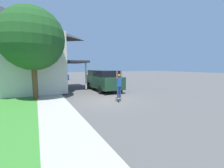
{
  "coord_description": "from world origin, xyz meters",
  "views": [
    {
      "loc": [
        -4.49,
        -9.48,
        2.36
      ],
      "look_at": [
        0.79,
        0.9,
        1.03
      ],
      "focal_mm": 24.0,
      "sensor_mm": 36.0,
      "label": 1
    }
  ],
  "objects_px": {
    "lawn_tree_near": "(32,39)",
    "suv_parked": "(103,80)",
    "skateboard": "(117,100)",
    "skateboarder": "(119,84)",
    "car_down_street": "(62,76)"
  },
  "relations": [
    {
      "from": "lawn_tree_near",
      "to": "suv_parked",
      "type": "height_order",
      "value": "lawn_tree_near"
    },
    {
      "from": "skateboard",
      "to": "lawn_tree_near",
      "type": "bearing_deg",
      "value": 148.95
    },
    {
      "from": "suv_parked",
      "to": "skateboarder",
      "type": "bearing_deg",
      "value": -101.11
    },
    {
      "from": "suv_parked",
      "to": "skateboard",
      "type": "xyz_separation_m",
      "value": [
        -1.03,
        -4.76,
        -1.0
      ]
    },
    {
      "from": "car_down_street",
      "to": "skateboard",
      "type": "distance_m",
      "value": 20.67
    },
    {
      "from": "car_down_street",
      "to": "skateboarder",
      "type": "distance_m",
      "value": 20.76
    },
    {
      "from": "lawn_tree_near",
      "to": "skateboard",
      "type": "distance_m",
      "value": 7.18
    },
    {
      "from": "car_down_street",
      "to": "skateboarder",
      "type": "bearing_deg",
      "value": -88.4
    },
    {
      "from": "lawn_tree_near",
      "to": "car_down_street",
      "type": "relative_size",
      "value": 1.54
    },
    {
      "from": "lawn_tree_near",
      "to": "skateboard",
      "type": "bearing_deg",
      "value": -31.05
    },
    {
      "from": "suv_parked",
      "to": "car_down_street",
      "type": "xyz_separation_m",
      "value": [
        -1.53,
        15.89,
        -0.39
      ]
    },
    {
      "from": "lawn_tree_near",
      "to": "skateboarder",
      "type": "distance_m",
      "value": 6.71
    },
    {
      "from": "lawn_tree_near",
      "to": "skateboard",
      "type": "relative_size",
      "value": 8.41
    },
    {
      "from": "car_down_street",
      "to": "skateboard",
      "type": "bearing_deg",
      "value": -88.6
    },
    {
      "from": "lawn_tree_near",
      "to": "car_down_street",
      "type": "height_order",
      "value": "lawn_tree_near"
    }
  ]
}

